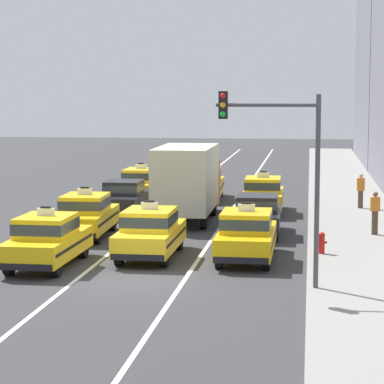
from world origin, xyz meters
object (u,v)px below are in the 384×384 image
Objects in this scene: taxi_right_nearest at (246,234)px; pedestrian_mid_block at (361,191)px; traffic_light_pole at (282,155)px; taxi_center_third at (205,183)px; sedan_left_third at (124,197)px; fire_hydrant at (322,242)px; pedestrian_near_crosswalk at (375,213)px; box_truck_center_second at (188,180)px; taxi_left_sixth at (180,165)px; taxi_left_fifth at (167,173)px; taxi_left_nearest at (47,239)px; taxi_left_fourth at (141,184)px; taxi_left_second at (86,214)px; sedan_right_second at (257,214)px; taxi_center_nearest at (150,232)px; taxi_right_third at (263,194)px.

taxi_right_nearest is 2.81× the size of pedestrian_mid_block.
pedestrian_mid_block is 17.57m from traffic_light_pole.
taxi_right_nearest is at bearing -78.17° from taxi_center_third.
taxi_right_nearest is at bearing -57.48° from sedan_left_third.
sedan_left_third is 12.66m from fire_hydrant.
fire_hydrant is (-2.05, -4.22, -0.44)m from pedestrian_near_crosswalk.
box_truck_center_second is at bearing 108.84° from traffic_light_pole.
taxi_left_fifth is at bearing -89.61° from taxi_left_sixth.
sedan_left_third is 11.34m from taxi_left_fifth.
pedestrian_mid_block is (10.68, -8.58, 0.10)m from taxi_left_fifth.
traffic_light_pole is at bearing -100.43° from pedestrian_mid_block.
taxi_left_nearest and taxi_left_sixth have the same top height.
taxi_left_second is at bearing -89.64° from taxi_left_fourth.
pedestrian_mid_block is (4.43, 12.63, 0.10)m from taxi_right_nearest.
sedan_right_second is at bearing 97.40° from traffic_light_pole.
taxi_left_sixth reaches higher than pedestrian_near_crosswalk.
taxi_left_nearest reaches higher than sedan_right_second.
pedestrian_mid_block is at bearing 59.59° from sedan_right_second.
taxi_left_sixth is 22.57m from sedan_right_second.
taxi_right_nearest is at bearing -90.52° from sedan_right_second.
pedestrian_mid_block is at bearing -23.73° from taxi_center_third.
sedan_right_second is at bearing -47.56° from box_truck_center_second.
taxi_left_fourth is at bearing 111.79° from traffic_light_pole.
taxi_left_second reaches higher than pedestrian_mid_block.
taxi_left_fourth and taxi_left_fifth have the same top height.
taxi_left_sixth is at bearing 108.62° from fire_hydrant.
taxi_left_nearest is 11.06m from box_truck_center_second.
pedestrian_mid_block is 12.03m from fire_hydrant.
traffic_light_pole is (-3.14, -17.05, 2.85)m from pedestrian_mid_block.
taxi_center_nearest is at bearing -172.72° from fire_hydrant.
taxi_center_third is at bearing 14.88° from taxi_left_fourth.
taxi_right_nearest reaches higher than sedan_right_second.
traffic_light_pole is at bearing -85.05° from taxi_right_third.
taxi_right_third is at bearing 74.44° from taxi_center_nearest.
box_truck_center_second is (0.07, 8.66, 0.90)m from taxi_center_nearest.
taxi_right_third is at bearing 94.95° from traffic_light_pole.
sedan_left_third is (-0.06, 11.77, -0.03)m from taxi_left_nearest.
box_truck_center_second reaches higher than taxi_left_second.
sedan_left_third is 0.95× the size of taxi_right_nearest.
taxi_left_fourth is at bearing -92.89° from taxi_left_fifth.
taxi_left_fifth reaches higher than pedestrian_mid_block.
taxi_left_fifth and taxi_right_third have the same top height.
sedan_left_third is 5.34m from taxi_left_fourth.
sedan_right_second is at bearing -120.41° from pedestrian_mid_block.
taxi_center_nearest is (3.04, -26.78, 0.00)m from taxi_left_sixth.
taxi_center_nearest is at bearing 32.96° from taxi_left_nearest.
traffic_light_pole is (-3.25, -9.41, 2.84)m from pedestrian_near_crosswalk.
taxi_left_fourth is at bearing 90.36° from taxi_left_second.
taxi_right_third is at bearing 90.41° from taxi_right_nearest.
taxi_left_sixth is 1.00× the size of taxi_right_third.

